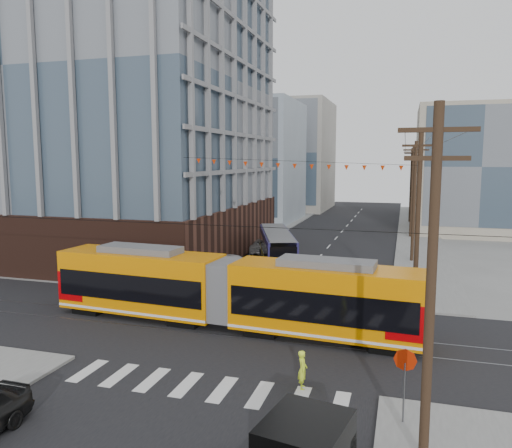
% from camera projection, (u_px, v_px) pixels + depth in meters
% --- Properties ---
extents(ground, '(160.00, 160.00, 0.00)m').
position_uv_depth(ground, '(229.00, 360.00, 23.49)').
color(ground, slate).
extents(office_building, '(30.00, 25.00, 28.60)m').
position_uv_depth(office_building, '(98.00, 109.00, 49.74)').
color(office_building, '#381E16').
rests_on(office_building, ground).
extents(bg_bldg_nw_near, '(18.00, 16.00, 18.00)m').
position_uv_depth(bg_bldg_nw_near, '(238.00, 162.00, 76.56)').
color(bg_bldg_nw_near, '#8C99A5').
rests_on(bg_bldg_nw_near, ground).
extents(bg_bldg_ne_near, '(14.00, 14.00, 16.00)m').
position_uv_depth(bg_bldg_ne_near, '(474.00, 170.00, 63.52)').
color(bg_bldg_ne_near, gray).
rests_on(bg_bldg_ne_near, ground).
extents(bg_bldg_nw_far, '(16.00, 18.00, 20.00)m').
position_uv_depth(bg_bldg_nw_far, '(287.00, 156.00, 94.58)').
color(bg_bldg_nw_far, gray).
rests_on(bg_bldg_nw_far, ground).
extents(bg_bldg_ne_far, '(16.00, 16.00, 14.00)m').
position_uv_depth(bg_bldg_ne_far, '(471.00, 174.00, 82.09)').
color(bg_bldg_ne_far, '#8C99A5').
rests_on(bg_bldg_ne_far, ground).
extents(utility_pole_near, '(0.30, 0.30, 11.00)m').
position_uv_depth(utility_pole_near, '(431.00, 292.00, 14.66)').
color(utility_pole_near, black).
rests_on(utility_pole_near, ground).
extents(utility_pole_far, '(0.30, 0.30, 11.00)m').
position_uv_depth(utility_pole_far, '(411.00, 186.00, 73.58)').
color(utility_pole_far, black).
rests_on(utility_pole_far, ground).
extents(streetcar, '(21.33, 4.44, 4.08)m').
position_uv_depth(streetcar, '(227.00, 291.00, 27.93)').
color(streetcar, '#D57500').
rests_on(streetcar, ground).
extents(city_bus, '(6.03, 11.42, 3.19)m').
position_uv_depth(city_bus, '(277.00, 248.00, 43.82)').
color(city_bus, '#201D4E').
rests_on(city_bus, ground).
extents(parked_car_silver, '(3.16, 4.56, 1.43)m').
position_uv_depth(parked_car_silver, '(225.00, 270.00, 39.27)').
color(parked_car_silver, '#A7A7A7').
rests_on(parked_car_silver, ground).
extents(parked_car_white, '(3.63, 5.17, 1.39)m').
position_uv_depth(parked_car_white, '(233.00, 263.00, 42.18)').
color(parked_car_white, silver).
rests_on(parked_car_white, ground).
extents(parked_car_grey, '(3.25, 5.54, 1.45)m').
position_uv_depth(parked_car_grey, '(264.00, 246.00, 50.19)').
color(parked_car_grey, slate).
rests_on(parked_car_grey, ground).
extents(pedestrian, '(0.50, 0.66, 1.62)m').
position_uv_depth(pedestrian, '(303.00, 370.00, 20.44)').
color(pedestrian, '#DFFF2E').
rests_on(pedestrian, ground).
extents(stop_sign, '(0.91, 0.91, 2.64)m').
position_uv_depth(stop_sign, '(404.00, 390.00, 17.50)').
color(stop_sign, '#A81B02').
rests_on(stop_sign, ground).
extents(jersey_barrier, '(1.48, 4.47, 0.88)m').
position_uv_depth(jersey_barrier, '(411.00, 292.00, 33.75)').
color(jersey_barrier, slate).
rests_on(jersey_barrier, ground).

